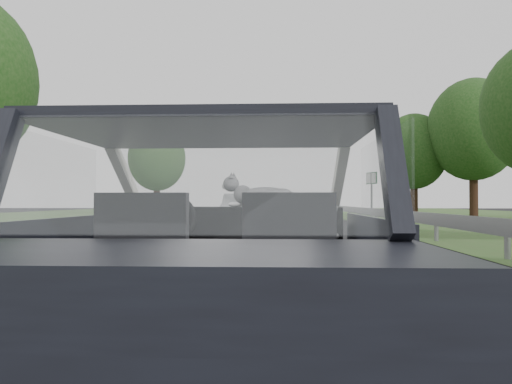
# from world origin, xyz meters

# --- Properties ---
(ground) EXTENTS (140.00, 140.00, 0.00)m
(ground) POSITION_xyz_m (0.00, 0.00, 0.00)
(ground) COLOR black
(ground) RESTS_ON ground
(subject_car) EXTENTS (1.80, 4.00, 1.45)m
(subject_car) POSITION_xyz_m (0.00, 0.00, 0.72)
(subject_car) COLOR black
(subject_car) RESTS_ON ground
(dashboard) EXTENTS (1.58, 0.45, 0.30)m
(dashboard) POSITION_xyz_m (0.00, 0.62, 0.85)
(dashboard) COLOR black
(dashboard) RESTS_ON subject_car
(driver_seat) EXTENTS (0.50, 0.72, 0.42)m
(driver_seat) POSITION_xyz_m (-0.40, -0.29, 0.88)
(driver_seat) COLOR black
(driver_seat) RESTS_ON subject_car
(passenger_seat) EXTENTS (0.50, 0.72, 0.42)m
(passenger_seat) POSITION_xyz_m (0.40, -0.29, 0.88)
(passenger_seat) COLOR black
(passenger_seat) RESTS_ON subject_car
(steering_wheel) EXTENTS (0.36, 0.36, 0.04)m
(steering_wheel) POSITION_xyz_m (-0.40, 0.33, 0.92)
(steering_wheel) COLOR black
(steering_wheel) RESTS_ON dashboard
(cat) EXTENTS (0.60, 0.29, 0.26)m
(cat) POSITION_xyz_m (0.24, 0.58, 1.08)
(cat) COLOR gray
(cat) RESTS_ON dashboard
(guardrail) EXTENTS (0.05, 90.00, 0.32)m
(guardrail) POSITION_xyz_m (4.30, 10.00, 0.58)
(guardrail) COLOR gray
(guardrail) RESTS_ON ground
(other_car) EXTENTS (1.76, 4.24, 1.38)m
(other_car) POSITION_xyz_m (-1.40, 19.32, 0.69)
(other_car) COLOR #A9ACB0
(other_car) RESTS_ON ground
(highway_sign) EXTENTS (0.46, 0.99, 2.54)m
(highway_sign) POSITION_xyz_m (5.17, 23.02, 1.27)
(highway_sign) COLOR #114522
(highway_sign) RESTS_ON ground
(tree_2) EXTENTS (5.38, 5.38, 6.85)m
(tree_2) POSITION_xyz_m (9.64, 31.54, 3.43)
(tree_2) COLOR #13360E
(tree_2) RESTS_ON ground
(tree_3) EXTENTS (6.27, 6.27, 8.72)m
(tree_3) POSITION_xyz_m (12.90, 29.59, 4.36)
(tree_3) COLOR #13360E
(tree_3) RESTS_ON ground
(tree_6) EXTENTS (4.98, 4.98, 6.74)m
(tree_6) POSITION_xyz_m (-9.13, 35.27, 3.37)
(tree_6) COLOR #13360E
(tree_6) RESTS_ON ground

